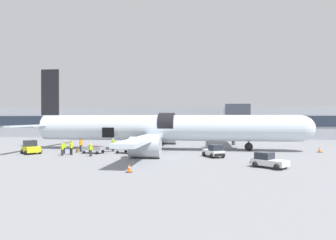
{
  "coord_description": "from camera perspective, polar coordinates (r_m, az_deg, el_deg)",
  "views": [
    {
      "loc": [
        6.47,
        -35.83,
        4.56
      ],
      "look_at": [
        1.24,
        4.76,
        4.26
      ],
      "focal_mm": 32.0,
      "sensor_mm": 36.0,
      "label": 1
    }
  ],
  "objects": [
    {
      "name": "ground_crew_loader_a",
      "position": [
        38.41,
        -19.49,
        -5.19
      ],
      "size": [
        0.45,
        0.54,
        1.56
      ],
      "color": "#2D2D33",
      "rests_on": "ground_plane"
    },
    {
      "name": "ground_plane",
      "position": [
        36.69,
        -2.9,
        -6.72
      ],
      "size": [
        500.0,
        500.0,
        0.0
      ],
      "primitive_type": "plane",
      "color": "gray"
    },
    {
      "name": "ground_crew_marshal",
      "position": [
        36.58,
        -14.51,
        -5.45
      ],
      "size": [
        0.55,
        0.41,
        1.58
      ],
      "color": "#2D2D33",
      "rests_on": "ground_plane"
    },
    {
      "name": "baggage_tug_mid",
      "position": [
        29.07,
        18.57,
        -7.41
      ],
      "size": [
        3.4,
        3.19,
        1.38
      ],
      "color": "silver",
      "rests_on": "ground_plane"
    },
    {
      "name": "suitcase_on_tarmac_upright",
      "position": [
        41.03,
        -16.88,
        -5.52
      ],
      "size": [
        0.39,
        0.35,
        0.75
      ],
      "color": "olive",
      "rests_on": "ground_plane"
    },
    {
      "name": "baggage_cart_loading",
      "position": [
        39.65,
        -13.88,
        -5.49
      ],
      "size": [
        3.71,
        2.16,
        0.97
      ],
      "color": "#999BA0",
      "rests_on": "ground_plane"
    },
    {
      "name": "baggage_tug_rear",
      "position": [
        41.82,
        -24.66,
        -4.89
      ],
      "size": [
        2.91,
        2.82,
        1.69
      ],
      "color": "yellow",
      "rests_on": "ground_plane"
    },
    {
      "name": "safety_cone_nose",
      "position": [
        44.35,
        26.91,
        -5.07
      ],
      "size": [
        0.59,
        0.59,
        0.74
      ],
      "color": "black",
      "rests_on": "ground_plane"
    },
    {
      "name": "jet_bridge_stub",
      "position": [
        50.21,
        12.48,
        0.82
      ],
      "size": [
        3.54,
        13.98,
        6.58
      ],
      "color": "#4C4C51",
      "rests_on": "ground_plane"
    },
    {
      "name": "ground_crew_loader_b",
      "position": [
        41.25,
        -10.44,
        -4.63
      ],
      "size": [
        0.57,
        0.57,
        1.77
      ],
      "color": "#2D2D33",
      "rests_on": "ground_plane"
    },
    {
      "name": "ground_crew_supervisor",
      "position": [
        40.13,
        -19.2,
        -4.93
      ],
      "size": [
        0.55,
        0.39,
        1.59
      ],
      "color": "#1E2338",
      "rests_on": "ground_plane"
    },
    {
      "name": "terminal_strip",
      "position": [
        70.04,
        2.03,
        -0.44
      ],
      "size": [
        89.6,
        9.45,
        7.0
      ],
      "color": "#9EA3AD",
      "rests_on": "ground_plane"
    },
    {
      "name": "safety_cone_engine_left",
      "position": [
        25.49,
        -7.43,
        -9.04
      ],
      "size": [
        0.46,
        0.46,
        0.79
      ],
      "color": "black",
      "rests_on": "ground_plane"
    },
    {
      "name": "ground_crew_driver",
      "position": [
        42.13,
        -16.26,
        -4.49
      ],
      "size": [
        0.42,
        0.63,
        1.84
      ],
      "color": "#1E2338",
      "rests_on": "ground_plane"
    },
    {
      "name": "airplane",
      "position": [
        42.72,
        -0.9,
        -1.65
      ],
      "size": [
        40.55,
        35.68,
        11.81
      ],
      "color": "silver",
      "rests_on": "ground_plane"
    },
    {
      "name": "ground_crew_helper",
      "position": [
        38.76,
        -17.96,
        -4.94
      ],
      "size": [
        0.56,
        0.6,
        1.8
      ],
      "color": "black",
      "rests_on": "ground_plane"
    },
    {
      "name": "baggage_tug_lead",
      "position": [
        35.31,
        8.76,
        -5.97
      ],
      "size": [
        2.69,
        3.33,
        1.46
      ],
      "color": "white",
      "rests_on": "ground_plane"
    },
    {
      "name": "baggage_cart_queued",
      "position": [
        38.7,
        -7.51,
        -5.57
      ],
      "size": [
        3.97,
        2.8,
        1.09
      ],
      "color": "silver",
      "rests_on": "ground_plane"
    }
  ]
}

